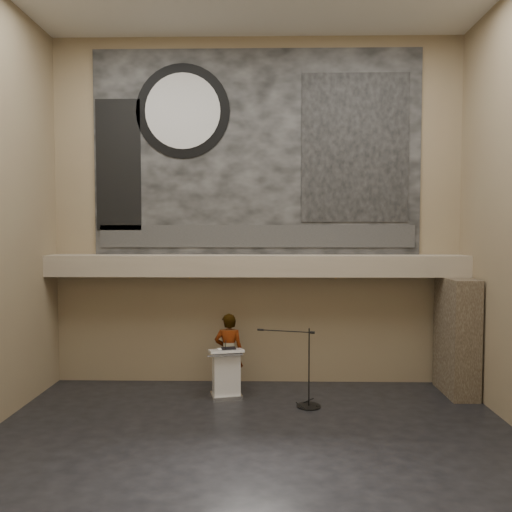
{
  "coord_description": "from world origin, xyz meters",
  "views": [
    {
      "loc": [
        0.22,
        -8.35,
        3.81
      ],
      "look_at": [
        0.0,
        3.2,
        3.2
      ],
      "focal_mm": 35.0,
      "sensor_mm": 36.0,
      "label": 1
    }
  ],
  "objects": [
    {
      "name": "lectern",
      "position": [
        -0.67,
        2.8,
        0.55
      ],
      "size": [
        0.86,
        0.7,
        1.14
      ],
      "rotation": [
        0.0,
        0.0,
        0.24
      ],
      "color": "silver",
      "rests_on": "floor"
    },
    {
      "name": "soffit",
      "position": [
        0.0,
        3.6,
        2.95
      ],
      "size": [
        10.0,
        0.8,
        0.5
      ],
      "primitive_type": "cube",
      "color": "gray",
      "rests_on": "wall_back"
    },
    {
      "name": "wall_front",
      "position": [
        0.0,
        -4.0,
        4.25
      ],
      "size": [
        10.0,
        0.02,
        8.5
      ],
      "primitive_type": "cube",
      "color": "#847054",
      "rests_on": "floor"
    },
    {
      "name": "banner",
      "position": [
        0.0,
        3.97,
        5.7
      ],
      "size": [
        8.0,
        0.05,
        5.0
      ],
      "primitive_type": "cube",
      "color": "black",
      "rests_on": "wall_back"
    },
    {
      "name": "wall_back",
      "position": [
        0.0,
        4.0,
        4.25
      ],
      "size": [
        10.0,
        0.02,
        8.5
      ],
      "primitive_type": "cube",
      "color": "#847054",
      "rests_on": "floor"
    },
    {
      "name": "banner_clock_rim",
      "position": [
        -1.8,
        3.93,
        6.7
      ],
      "size": [
        2.3,
        0.02,
        2.3
      ],
      "primitive_type": "cylinder",
      "rotation": [
        1.57,
        0.0,
        0.0
      ],
      "color": "black",
      "rests_on": "banner"
    },
    {
      "name": "speaker_person",
      "position": [
        -0.64,
        3.23,
        0.92
      ],
      "size": [
        0.69,
        0.47,
        1.85
      ],
      "primitive_type": "imported",
      "rotation": [
        0.0,
        0.0,
        3.11
      ],
      "color": "white",
      "rests_on": "floor"
    },
    {
      "name": "floor",
      "position": [
        0.0,
        0.0,
        0.0
      ],
      "size": [
        10.0,
        10.0,
        0.0
      ],
      "primitive_type": "plane",
      "color": "black",
      "rests_on": "ground"
    },
    {
      "name": "binder",
      "position": [
        -0.61,
        2.8,
        1.12
      ],
      "size": [
        0.36,
        0.31,
        0.04
      ],
      "primitive_type": "cube",
      "rotation": [
        0.0,
        0.0,
        0.2
      ],
      "color": "black",
      "rests_on": "lectern"
    },
    {
      "name": "sprinkler_left",
      "position": [
        -1.6,
        3.55,
        2.67
      ],
      "size": [
        0.04,
        0.04,
        0.06
      ],
      "primitive_type": "cylinder",
      "color": "#B2893D",
      "rests_on": "soffit"
    },
    {
      "name": "banner_building_print",
      "position": [
        2.4,
        3.93,
        5.8
      ],
      "size": [
        2.6,
        0.02,
        3.6
      ],
      "primitive_type": "cube",
      "color": "black",
      "rests_on": "banner"
    },
    {
      "name": "sprinkler_right",
      "position": [
        1.9,
        3.55,
        2.67
      ],
      "size": [
        0.04,
        0.04,
        0.06
      ],
      "primitive_type": "cylinder",
      "color": "#B2893D",
      "rests_on": "soffit"
    },
    {
      "name": "banner_brick_print",
      "position": [
        -3.4,
        3.93,
        5.4
      ],
      "size": [
        1.1,
        0.02,
        3.2
      ],
      "primitive_type": "cube",
      "color": "black",
      "rests_on": "banner"
    },
    {
      "name": "stone_pier",
      "position": [
        4.65,
        3.15,
        1.35
      ],
      "size": [
        0.6,
        1.4,
        2.7
      ],
      "primitive_type": "cube",
      "color": "#403427",
      "rests_on": "floor"
    },
    {
      "name": "mic_stand",
      "position": [
        1.12,
        2.23,
        0.26
      ],
      "size": [
        1.36,
        0.54,
        1.71
      ],
      "rotation": [
        0.0,
        0.0,
        -0.24
      ],
      "color": "black",
      "rests_on": "floor"
    },
    {
      "name": "banner_text_strip",
      "position": [
        0.0,
        3.93,
        3.65
      ],
      "size": [
        7.76,
        0.02,
        0.55
      ],
      "primitive_type": "cube",
      "color": "#2D2D2D",
      "rests_on": "banner"
    },
    {
      "name": "banner_clock_face",
      "position": [
        -1.8,
        3.91,
        6.7
      ],
      "size": [
        1.84,
        0.02,
        1.84
      ],
      "primitive_type": "cylinder",
      "rotation": [
        1.57,
        0.0,
        0.0
      ],
      "color": "silver",
      "rests_on": "banner"
    },
    {
      "name": "papers",
      "position": [
        -0.75,
        2.8,
        1.1
      ],
      "size": [
        0.26,
        0.31,
        0.0
      ],
      "primitive_type": "cube",
      "rotation": [
        0.0,
        0.0,
        0.34
      ],
      "color": "silver",
      "rests_on": "lectern"
    }
  ]
}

